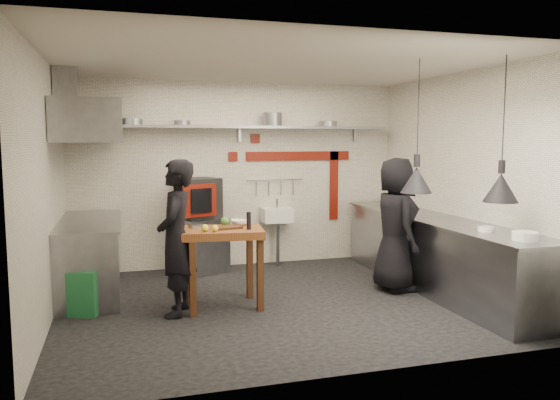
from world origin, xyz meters
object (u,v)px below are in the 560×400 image
object	(u,v)px
green_bin	(86,292)
chef_left	(176,238)
oven_stand	(201,245)
prep_table	(223,268)
chef_right	(395,224)
combi_oven	(198,198)

from	to	relation	value
green_bin	chef_left	world-z (taller)	chef_left
green_bin	oven_stand	bearing A→B (deg)	46.16
prep_table	chef_left	bearing A→B (deg)	-159.34
chef_right	oven_stand	bearing A→B (deg)	57.14
chef_left	oven_stand	bearing A→B (deg)	-179.77
green_bin	prep_table	world-z (taller)	prep_table
prep_table	chef_left	size ratio (longest dim) A/B	0.53
chef_right	prep_table	bearing A→B (deg)	95.79
chef_right	combi_oven	bearing A→B (deg)	56.69
green_bin	chef_left	size ratio (longest dim) A/B	0.29
chef_left	chef_right	size ratio (longest dim) A/B	1.01
combi_oven	green_bin	size ratio (longest dim) A/B	1.16
chef_right	chef_left	bearing A→B (deg)	97.96
oven_stand	green_bin	world-z (taller)	oven_stand
combi_oven	chef_right	distance (m)	2.85
oven_stand	green_bin	bearing A→B (deg)	-156.20
green_bin	chef_right	bearing A→B (deg)	-1.06
prep_table	chef_right	bearing A→B (deg)	9.53
prep_table	chef_right	distance (m)	2.30
oven_stand	chef_left	world-z (taller)	chef_left
green_bin	prep_table	distance (m)	1.54
oven_stand	combi_oven	distance (m)	0.69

